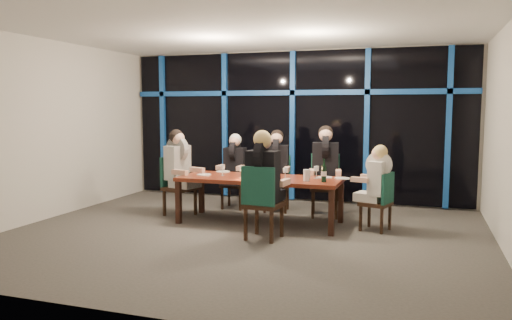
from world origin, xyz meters
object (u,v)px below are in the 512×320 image
Objects in this scene: chair_end_left at (176,182)px; diner_far_left at (234,160)px; diner_far_mid at (277,159)px; diner_near_mid at (264,169)px; diner_far_right at (325,158)px; diner_end_left at (179,160)px; wine_bottle at (324,173)px; water_pitcher at (306,175)px; chair_near_mid at (261,199)px; diner_end_right at (377,175)px; chair_far_left at (236,180)px; chair_far_mid at (277,180)px; chair_far_right at (325,181)px; chair_end_right at (381,199)px; dining_table at (260,181)px.

diner_far_left is at bearing -25.48° from chair_end_left.
diner_near_mid is at bearing -88.15° from diner_far_mid.
diner_end_left is (-2.41, -0.71, -0.04)m from diner_far_right.
water_pitcher is (-0.27, 0.01, -0.05)m from wine_bottle.
chair_near_mid is 1.86m from diner_end_right.
chair_far_mid is (0.80, 0.01, 0.03)m from chair_far_left.
diner_end_left is 3.33m from diner_end_right.
chair_far_right is 1.32m from chair_end_right.
chair_far_left is 1.71m from chair_far_right.
chair_end_left is 0.98× the size of diner_far_right.
diner_near_mid is at bearing -90.00° from chair_near_mid.
chair_end_right is 1.03× the size of diner_end_right.
chair_far_right is 1.03× the size of diner_near_mid.
chair_far_right is 1.22× the size of diner_end_right.
diner_far_mid is 2.77× the size of wine_bottle.
water_pitcher is at bearing -113.33° from chair_near_mid.
diner_far_mid is at bearing -90.00° from chair_far_mid.
chair_far_mid is (-0.02, 1.08, -0.12)m from dining_table.
chair_far_left is 0.38m from diner_far_left.
chair_far_right reaches higher than dining_table.
diner_end_right reaches higher than chair_far_left.
diner_end_left reaches higher than chair_far_left.
chair_end_right is 0.94m from wine_bottle.
diner_far_mid reaches higher than wine_bottle.
water_pitcher is (1.62, -1.15, -0.06)m from diner_far_left.
diner_far_mid reaches higher than chair_far_mid.
diner_near_mid is (-1.54, -0.98, 0.51)m from chair_end_right.
diner_far_right is 1.01× the size of diner_near_mid.
chair_far_left is 0.94× the size of chair_far_mid.
diner_far_right reaches higher than wine_bottle.
chair_far_left is at bearing -55.36° from chair_near_mid.
water_pitcher is (2.31, -0.28, -0.13)m from diner_end_left.
diner_end_right reaches higher than wine_bottle.
diner_end_left is 2.33m from water_pitcher.
chair_end_left reaches higher than chair_far_mid.
wine_bottle is (1.08, -1.17, -0.07)m from diner_far_mid.
diner_end_left is 1.14× the size of diner_end_right.
diner_far_mid reaches higher than diner_end_right.
diner_far_mid is at bearing -0.27° from diner_far_left.
wine_bottle reaches higher than water_pitcher.
water_pitcher reaches higher than dining_table.
chair_far_mid is 1.12× the size of chair_end_right.
chair_end_right is (1.90, 0.07, -0.18)m from dining_table.
dining_table is at bearing -77.79° from diner_end_left.
wine_bottle reaches higher than chair_far_mid.
diner_end_left is at bearing 173.46° from wine_bottle.
chair_far_left is 0.89× the size of chair_near_mid.
diner_far_right reaches higher than diner_far_left.
diner_near_mid is (-0.55, -1.74, -0.01)m from diner_far_right.
chair_far_right is 2.55m from diner_end_left.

